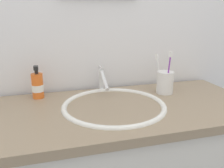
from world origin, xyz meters
TOP-DOWN VIEW (x-y plane):
  - tiled_wall_back at (0.00, 0.31)m, footprint 2.46×0.04m
  - sink_basin at (-0.00, 0.01)m, footprint 0.45×0.45m
  - faucet at (-0.00, 0.22)m, footprint 0.02×0.16m
  - toothbrush_cup at (0.29, 0.11)m, footprint 0.08×0.08m
  - toothbrush_white at (0.28, 0.16)m, footprint 0.03×0.05m
  - toothbrush_purple at (0.29, 0.09)m, footprint 0.01×0.03m
  - soap_dispenser at (-0.31, 0.21)m, footprint 0.05×0.06m

SIDE VIEW (x-z plane):
  - sink_basin at x=0.00m, z-range 0.81..0.92m
  - toothbrush_cup at x=0.29m, z-range 0.91..1.02m
  - soap_dispenser at x=-0.31m, z-range 0.89..1.04m
  - faucet at x=0.00m, z-range 0.91..1.03m
  - toothbrush_white at x=0.28m, z-range 0.92..1.11m
  - toothbrush_purple at x=0.29m, z-range 0.92..1.13m
  - tiled_wall_back at x=0.00m, z-range 0.00..2.40m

